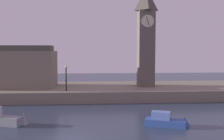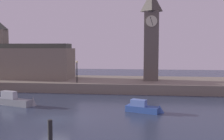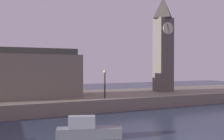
# 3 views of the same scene
# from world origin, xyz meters

# --- Properties ---
(far_embankment) EXTENTS (70.00, 12.00, 1.50)m
(far_embankment) POSITION_xyz_m (0.00, 20.00, 0.75)
(far_embankment) COLOR slate
(far_embankment) RESTS_ON ground
(clock_tower) EXTENTS (2.59, 2.62, 14.63)m
(clock_tower) POSITION_xyz_m (9.80, 19.55, 9.08)
(clock_tower) COLOR #5B544C
(clock_tower) RESTS_ON far_embankment
(parliament_hall) EXTENTS (13.88, 5.76, 9.89)m
(parliament_hall) POSITION_xyz_m (-11.20, 19.94, 4.57)
(parliament_hall) COLOR slate
(parliament_hall) RESTS_ON far_embankment
(streetlamp) EXTENTS (0.36, 0.36, 3.41)m
(streetlamp) POSITION_xyz_m (-1.64, 15.32, 3.66)
(streetlamp) COLOR black
(streetlamp) RESTS_ON far_embankment
(boat_cruiser_grey) EXTENTS (5.46, 2.47, 1.88)m
(boat_cruiser_grey) POSITION_xyz_m (-6.61, 5.29, 0.58)
(boat_cruiser_grey) COLOR gray
(boat_cruiser_grey) RESTS_ON ground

